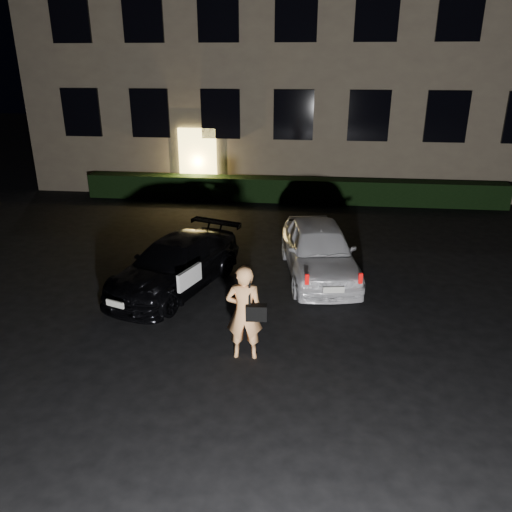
# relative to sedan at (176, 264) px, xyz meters

# --- Properties ---
(ground) EXTENTS (80.00, 80.00, 0.00)m
(ground) POSITION_rel_sedan_xyz_m (2.17, -2.78, -0.56)
(ground) COLOR black
(ground) RESTS_ON ground
(building) EXTENTS (20.00, 8.11, 12.00)m
(building) POSITION_rel_sedan_xyz_m (2.17, 12.21, 5.44)
(building) COLOR #716251
(building) RESTS_ON ground
(hedge) EXTENTS (15.00, 0.70, 0.85)m
(hedge) POSITION_rel_sedan_xyz_m (2.17, 7.72, -0.13)
(hedge) COLOR black
(hedge) RESTS_ON ground
(sedan) EXTENTS (2.76, 4.16, 1.12)m
(sedan) POSITION_rel_sedan_xyz_m (0.00, 0.00, 0.00)
(sedan) COLOR black
(sedan) RESTS_ON ground
(hatch) EXTENTS (2.13, 4.01, 1.30)m
(hatch) POSITION_rel_sedan_xyz_m (3.16, 1.07, 0.09)
(hatch) COLOR white
(hatch) RESTS_ON ground
(man) EXTENTS (0.72, 0.45, 1.70)m
(man) POSITION_rel_sedan_xyz_m (1.92, -2.61, 0.29)
(man) COLOR #FAAB66
(man) RESTS_ON ground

